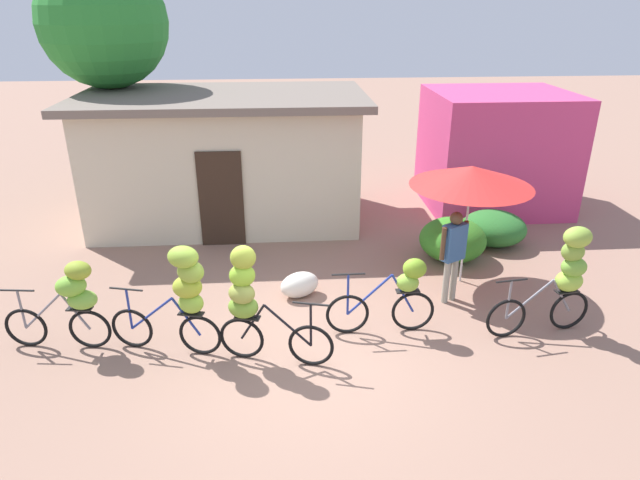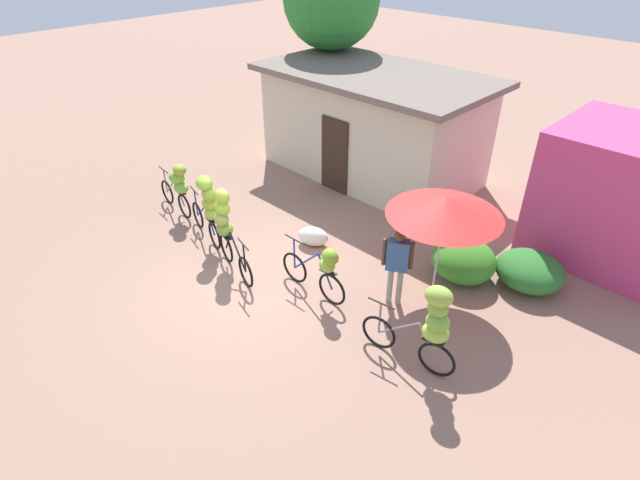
# 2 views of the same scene
# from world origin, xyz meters

# --- Properties ---
(ground_plane) EXTENTS (60.00, 60.00, 0.00)m
(ground_plane) POSITION_xyz_m (0.00, 0.00, 0.00)
(ground_plane) COLOR #94705E
(building_low) EXTENTS (6.24, 3.55, 2.87)m
(building_low) POSITION_xyz_m (-1.50, 5.63, 1.46)
(building_low) COLOR beige
(building_low) RESTS_ON ground
(shop_pink) EXTENTS (3.20, 2.80, 2.77)m
(shop_pink) POSITION_xyz_m (4.93, 6.11, 1.39)
(shop_pink) COLOR #CE3E77
(shop_pink) RESTS_ON ground
(tree_behind_building) EXTENTS (2.82, 2.82, 5.68)m
(tree_behind_building) POSITION_xyz_m (-4.07, 6.65, 4.24)
(tree_behind_building) COLOR brown
(tree_behind_building) RESTS_ON ground
(hedge_bush_front_left) EXTENTS (1.30, 1.27, 0.84)m
(hedge_bush_front_left) POSITION_xyz_m (3.06, 3.04, 0.42)
(hedge_bush_front_left) COLOR #378826
(hedge_bush_front_left) RESTS_ON ground
(hedge_bush_front_right) EXTENTS (1.34, 1.28, 0.70)m
(hedge_bush_front_right) POSITION_xyz_m (4.15, 3.73, 0.35)
(hedge_bush_front_right) COLOR #2A6E2B
(hedge_bush_front_right) RESTS_ON ground
(market_umbrella) EXTENTS (2.10, 2.10, 2.18)m
(market_umbrella) POSITION_xyz_m (2.96, 2.11, 2.00)
(market_umbrella) COLOR beige
(market_umbrella) RESTS_ON ground
(bicycle_leftmost) EXTENTS (1.59, 0.46, 1.39)m
(bicycle_leftmost) POSITION_xyz_m (-3.31, 0.46, 0.83)
(bicycle_leftmost) COLOR black
(bicycle_leftmost) RESTS_ON ground
(bicycle_near_pile) EXTENTS (1.66, 0.62, 1.73)m
(bicycle_near_pile) POSITION_xyz_m (-1.68, 0.21, 1.04)
(bicycle_near_pile) COLOR black
(bicycle_near_pile) RESTS_ON ground
(bicycle_center_loaded) EXTENTS (1.62, 0.57, 1.77)m
(bicycle_center_loaded) POSITION_xyz_m (-0.72, -0.03, 0.98)
(bicycle_center_loaded) COLOR black
(bicycle_center_loaded) RESTS_ON ground
(bicycle_by_shop) EXTENTS (1.69, 0.33, 1.25)m
(bicycle_by_shop) POSITION_xyz_m (1.43, 0.55, 0.70)
(bicycle_by_shop) COLOR black
(bicycle_by_shop) RESTS_ON ground
(bicycle_rightmost) EXTENTS (1.71, 0.49, 1.74)m
(bicycle_rightmost) POSITION_xyz_m (3.93, 0.40, 1.01)
(bicycle_rightmost) COLOR black
(bicycle_rightmost) RESTS_ON ground
(produce_sack) EXTENTS (0.82, 0.70, 0.44)m
(produce_sack) POSITION_xyz_m (0.00, 1.76, 0.22)
(produce_sack) COLOR silver
(produce_sack) RESTS_ON ground
(person_vendor) EXTENTS (0.52, 0.37, 1.62)m
(person_vendor) POSITION_xyz_m (2.54, 1.42, 0.99)
(person_vendor) COLOR gray
(person_vendor) RESTS_ON ground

